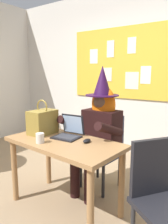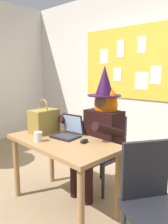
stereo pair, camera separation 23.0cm
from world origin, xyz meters
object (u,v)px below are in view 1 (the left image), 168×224
at_px(desk_main, 64,152).
at_px(handbag, 43,122).
at_px(person_costumed, 99,125).
at_px(coffee_mug, 40,138).
at_px(chair_extra_corner, 160,194).
at_px(computer_mouse, 87,141).
at_px(chair_at_desk, 105,147).
at_px(laptop, 69,132).

relative_size(desk_main, handbag, 3.20).
xyz_separation_m(person_costumed, coffee_mug, (-0.21, -0.72, -0.01)).
xyz_separation_m(desk_main, person_costumed, (0.07, 0.54, 0.18)).
height_order(coffee_mug, chair_extra_corner, chair_extra_corner).
distance_m(computer_mouse, chair_extra_corner, 0.79).
distance_m(handbag, coffee_mug, 0.33).
distance_m(person_costumed, chair_extra_corner, 1.08).
relative_size(chair_at_desk, computer_mouse, 8.53).
relative_size(person_costumed, laptop, 5.17).
height_order(chair_at_desk, person_costumed, person_costumed).
bearing_deg(handbag, person_costumed, 48.37).
bearing_deg(chair_at_desk, coffee_mug, -9.23).
relative_size(computer_mouse, chair_extra_corner, 0.12).
relative_size(desk_main, chair_at_desk, 1.36).
distance_m(desk_main, computer_mouse, 0.27).
bearing_deg(coffee_mug, laptop, 72.76).
relative_size(chair_at_desk, laptop, 3.12).
height_order(chair_at_desk, chair_extra_corner, chair_extra_corner).
height_order(person_costumed, chair_extra_corner, person_costumed).
xyz_separation_m(chair_at_desk, laptop, (-0.13, -0.53, 0.28)).
bearing_deg(chair_at_desk, computer_mouse, 18.84).
bearing_deg(desk_main, laptop, 108.34).
height_order(desk_main, chair_at_desk, chair_at_desk).
distance_m(desk_main, handbag, 0.44).
relative_size(laptop, chair_extra_corner, 0.32).
bearing_deg(computer_mouse, coffee_mug, -146.85).
bearing_deg(coffee_mug, chair_at_desk, 75.06).
bearing_deg(coffee_mug, chair_extra_corner, 8.84).
height_order(computer_mouse, handbag, handbag).
relative_size(desk_main, person_costumed, 0.82).
xyz_separation_m(chair_at_desk, chair_extra_corner, (0.87, -0.67, 0.00)).
xyz_separation_m(laptop, chair_extra_corner, (1.00, -0.14, -0.28)).
distance_m(desk_main, chair_at_desk, 0.68).
distance_m(chair_at_desk, chair_extra_corner, 1.10).
xyz_separation_m(laptop, coffee_mug, (-0.10, -0.32, -0.00)).
bearing_deg(coffee_mug, handbag, 131.43).
relative_size(desk_main, coffee_mug, 12.72).
bearing_deg(person_costumed, computer_mouse, 20.40).
xyz_separation_m(chair_at_desk, computer_mouse, (0.13, -0.57, 0.25)).
distance_m(computer_mouse, coffee_mug, 0.45).
bearing_deg(chair_extra_corner, computer_mouse, -152.14).
relative_size(chair_at_desk, chair_extra_corner, 1.00).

